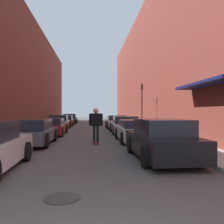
{
  "coord_description": "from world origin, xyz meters",
  "views": [
    {
      "loc": [
        0.2,
        -2.06,
        1.67
      ],
      "look_at": [
        1.39,
        11.89,
        1.66
      ],
      "focal_mm": 40.0,
      "sensor_mm": 36.0,
      "label": 1
    }
  ],
  "objects_px": {
    "skateboarder": "(96,122)",
    "traffic_light": "(142,102)",
    "parked_car_left_3": "(59,122)",
    "parked_car_left_4": "(65,121)",
    "parked_car_right_3": "(116,122)",
    "parked_car_right_2": "(125,125)",
    "parked_car_left_2": "(51,127)",
    "manhole_cover": "(62,198)",
    "parked_car_right_1": "(136,131)",
    "parked_car_left_1": "(34,132)",
    "parked_car_left_5": "(70,119)",
    "parked_car_right_0": "(161,140)"
  },
  "relations": [
    {
      "from": "skateboarder",
      "to": "parked_car_left_2",
      "type": "bearing_deg",
      "value": 120.38
    },
    {
      "from": "parked_car_left_3",
      "to": "skateboarder",
      "type": "height_order",
      "value": "skateboarder"
    },
    {
      "from": "parked_car_right_3",
      "to": "traffic_light",
      "type": "xyz_separation_m",
      "value": [
        1.69,
        -4.64,
        1.84
      ]
    },
    {
      "from": "parked_car_left_3",
      "to": "parked_car_right_3",
      "type": "xyz_separation_m",
      "value": [
        5.58,
        0.83,
        -0.01
      ]
    },
    {
      "from": "parked_car_left_1",
      "to": "manhole_cover",
      "type": "xyz_separation_m",
      "value": [
        2.32,
        -8.06,
        -0.62
      ]
    },
    {
      "from": "parked_car_right_2",
      "to": "manhole_cover",
      "type": "height_order",
      "value": "parked_car_right_2"
    },
    {
      "from": "parked_car_left_5",
      "to": "parked_car_right_2",
      "type": "relative_size",
      "value": 0.98
    },
    {
      "from": "parked_car_left_3",
      "to": "parked_car_left_1",
      "type": "bearing_deg",
      "value": -89.24
    },
    {
      "from": "parked_car_left_2",
      "to": "traffic_light",
      "type": "relative_size",
      "value": 1.24
    },
    {
      "from": "parked_car_left_4",
      "to": "skateboarder",
      "type": "relative_size",
      "value": 2.54
    },
    {
      "from": "parked_car_right_0",
      "to": "skateboarder",
      "type": "relative_size",
      "value": 2.45
    },
    {
      "from": "manhole_cover",
      "to": "parked_car_right_3",
      "type": "bearing_deg",
      "value": 81.27
    },
    {
      "from": "parked_car_left_3",
      "to": "parked_car_left_5",
      "type": "distance_m",
      "value": 11.72
    },
    {
      "from": "parked_car_left_1",
      "to": "parked_car_left_5",
      "type": "height_order",
      "value": "parked_car_left_5"
    },
    {
      "from": "parked_car_left_2",
      "to": "traffic_light",
      "type": "height_order",
      "value": "traffic_light"
    },
    {
      "from": "parked_car_left_1",
      "to": "skateboarder",
      "type": "bearing_deg",
      "value": 1.5
    },
    {
      "from": "parked_car_left_2",
      "to": "parked_car_left_4",
      "type": "xyz_separation_m",
      "value": [
        -0.15,
        11.7,
        0.03
      ]
    },
    {
      "from": "parked_car_right_0",
      "to": "parked_car_left_1",
      "type": "bearing_deg",
      "value": 141.02
    },
    {
      "from": "parked_car_left_4",
      "to": "skateboarder",
      "type": "xyz_separation_m",
      "value": [
        3.28,
        -17.04,
        0.54
      ]
    },
    {
      "from": "parked_car_left_1",
      "to": "manhole_cover",
      "type": "height_order",
      "value": "parked_car_left_1"
    },
    {
      "from": "parked_car_left_3",
      "to": "parked_car_left_5",
      "type": "xyz_separation_m",
      "value": [
        0.06,
        11.72,
        0.01
      ]
    },
    {
      "from": "parked_car_left_5",
      "to": "parked_car_right_3",
      "type": "distance_m",
      "value": 12.21
    },
    {
      "from": "traffic_light",
      "to": "parked_car_left_5",
      "type": "bearing_deg",
      "value": 114.88
    },
    {
      "from": "parked_car_left_3",
      "to": "parked_car_left_4",
      "type": "xyz_separation_m",
      "value": [
        0.01,
        5.81,
        -0.04
      ]
    },
    {
      "from": "parked_car_left_4",
      "to": "parked_car_left_5",
      "type": "bearing_deg",
      "value": 89.53
    },
    {
      "from": "parked_car_left_3",
      "to": "parked_car_left_5",
      "type": "bearing_deg",
      "value": 89.7
    },
    {
      "from": "parked_car_right_1",
      "to": "parked_car_right_2",
      "type": "xyz_separation_m",
      "value": [
        0.09,
        5.32,
        0.04
      ]
    },
    {
      "from": "parked_car_left_5",
      "to": "manhole_cover",
      "type": "xyz_separation_m",
      "value": [
        2.41,
        -31.08,
        -0.65
      ]
    },
    {
      "from": "parked_car_right_3",
      "to": "skateboarder",
      "type": "bearing_deg",
      "value": -100.73
    },
    {
      "from": "parked_car_left_2",
      "to": "parked_car_right_1",
      "type": "bearing_deg",
      "value": -39.45
    },
    {
      "from": "parked_car_left_5",
      "to": "parked_car_right_3",
      "type": "height_order",
      "value": "parked_car_left_5"
    },
    {
      "from": "parked_car_left_4",
      "to": "parked_car_right_1",
      "type": "height_order",
      "value": "parked_car_left_4"
    },
    {
      "from": "parked_car_left_5",
      "to": "parked_car_right_3",
      "type": "bearing_deg",
      "value": -63.14
    },
    {
      "from": "parked_car_left_3",
      "to": "parked_car_right_2",
      "type": "xyz_separation_m",
      "value": [
        5.66,
        -5.02,
        -0.01
      ]
    },
    {
      "from": "manhole_cover",
      "to": "parked_car_left_4",
      "type": "bearing_deg",
      "value": 95.59
    },
    {
      "from": "manhole_cover",
      "to": "parked_car_right_2",
      "type": "bearing_deg",
      "value": 77.49
    },
    {
      "from": "parked_car_left_2",
      "to": "parked_car_right_2",
      "type": "height_order",
      "value": "parked_car_right_2"
    },
    {
      "from": "parked_car_right_2",
      "to": "parked_car_left_2",
      "type": "bearing_deg",
      "value": -171.03
    },
    {
      "from": "parked_car_left_5",
      "to": "traffic_light",
      "type": "distance_m",
      "value": 17.21
    },
    {
      "from": "skateboarder",
      "to": "traffic_light",
      "type": "distance_m",
      "value": 8.51
    },
    {
      "from": "parked_car_left_4",
      "to": "parked_car_right_0",
      "type": "bearing_deg",
      "value": -75.67
    },
    {
      "from": "parked_car_right_1",
      "to": "skateboarder",
      "type": "xyz_separation_m",
      "value": [
        -2.28,
        -0.89,
        0.55
      ]
    },
    {
      "from": "parked_car_right_0",
      "to": "parked_car_left_2",
      "type": "bearing_deg",
      "value": 118.66
    },
    {
      "from": "parked_car_right_0",
      "to": "parked_car_right_3",
      "type": "relative_size",
      "value": 1.13
    },
    {
      "from": "parked_car_left_3",
      "to": "skateboarder",
      "type": "xyz_separation_m",
      "value": [
        3.29,
        -11.22,
        0.5
      ]
    },
    {
      "from": "manhole_cover",
      "to": "parked_car_left_2",
      "type": "bearing_deg",
      "value": 99.72
    },
    {
      "from": "parked_car_right_2",
      "to": "manhole_cover",
      "type": "distance_m",
      "value": 14.71
    },
    {
      "from": "parked_car_right_2",
      "to": "skateboarder",
      "type": "distance_m",
      "value": 6.66
    },
    {
      "from": "parked_car_right_3",
      "to": "parked_car_right_2",
      "type": "bearing_deg",
      "value": -89.2
    },
    {
      "from": "parked_car_left_5",
      "to": "parked_car_right_3",
      "type": "xyz_separation_m",
      "value": [
        5.52,
        -10.89,
        -0.02
      ]
    }
  ]
}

